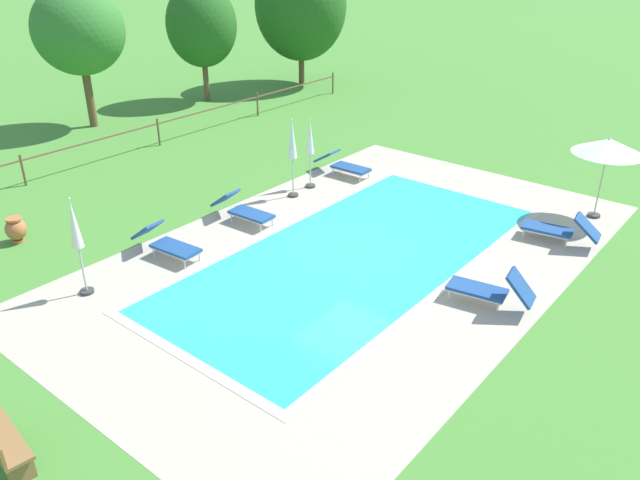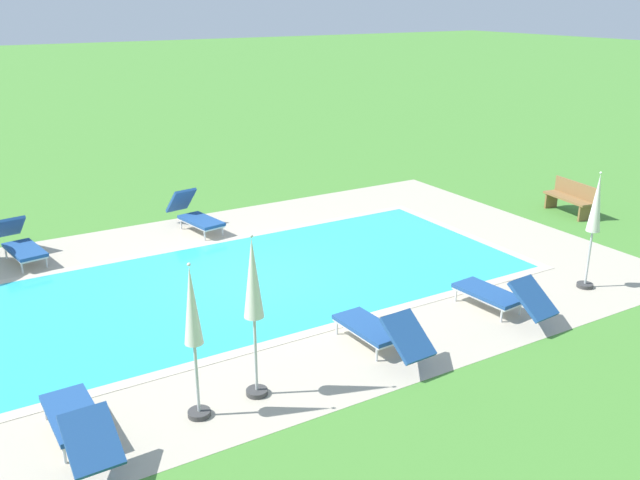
% 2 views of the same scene
% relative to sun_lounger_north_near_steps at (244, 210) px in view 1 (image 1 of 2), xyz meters
% --- Properties ---
extents(ground_plane, '(160.00, 160.00, 0.00)m').
position_rel_sun_lounger_north_near_steps_xyz_m(ground_plane, '(0.37, -3.69, -0.37)').
color(ground_plane, '#478433').
extents(pool_deck_paving, '(15.64, 9.63, 0.01)m').
position_rel_sun_lounger_north_near_steps_xyz_m(pool_deck_paving, '(0.37, -3.69, -0.37)').
color(pool_deck_paving, '#B2A893').
rests_on(pool_deck_paving, ground).
extents(swimming_pool_water, '(10.95, 4.94, 0.01)m').
position_rel_sun_lounger_north_near_steps_xyz_m(swimming_pool_water, '(0.37, -3.69, -0.37)').
color(swimming_pool_water, '#2DB7C6').
rests_on(swimming_pool_water, ground).
extents(pool_coping_rim, '(11.43, 5.42, 0.01)m').
position_rel_sun_lounger_north_near_steps_xyz_m(pool_coping_rim, '(0.37, -3.69, -0.36)').
color(pool_coping_rim, '#C0B59F').
rests_on(pool_coping_rim, ground).
extents(sun_lounger_north_near_steps, '(0.70, 2.02, 0.84)m').
position_rel_sun_lounger_north_near_steps_xyz_m(sun_lounger_north_near_steps, '(0.00, 0.00, 0.00)').
color(sun_lounger_north_near_steps, navy).
rests_on(sun_lounger_north_near_steps, ground).
extents(sun_lounger_north_mid, '(0.92, 1.96, 0.96)m').
position_rel_sun_lounger_north_near_steps_xyz_m(sun_lounger_north_mid, '(0.33, -7.38, 0.02)').
color(sun_lounger_north_mid, navy).
rests_on(sun_lounger_north_mid, ground).
extents(sun_lounger_north_far, '(0.77, 2.04, 0.84)m').
position_rel_sun_lounger_north_near_steps_xyz_m(sun_lounger_north_far, '(-2.71, 0.01, -0.00)').
color(sun_lounger_north_far, navy).
rests_on(sun_lounger_north_far, ground).
extents(sun_lounger_north_end, '(0.90, 2.04, 0.88)m').
position_rel_sun_lounger_north_near_steps_xyz_m(sun_lounger_north_end, '(4.40, -7.43, 0.01)').
color(sun_lounger_north_end, navy).
rests_on(sun_lounger_north_end, ground).
extents(sun_lounger_south_near_corner, '(0.65, 2.05, 0.78)m').
position_rel_sun_lounger_north_near_steps_xyz_m(sun_lounger_south_near_corner, '(4.81, 0.08, -0.01)').
color(sun_lounger_south_near_corner, navy).
rests_on(sun_lounger_south_near_corner, ground).
extents(patio_umbrella_open_foreground, '(1.93, 1.93, 2.40)m').
position_rel_sun_lounger_north_near_steps_xyz_m(patio_umbrella_open_foreground, '(6.69, -7.67, 1.75)').
color(patio_umbrella_open_foreground, '#383838').
rests_on(patio_umbrella_open_foreground, ground).
extents(patio_umbrella_closed_row_west, '(0.32, 0.32, 2.39)m').
position_rel_sun_lounger_north_near_steps_xyz_m(patio_umbrella_closed_row_west, '(-5.07, 0.01, 1.21)').
color(patio_umbrella_closed_row_west, '#383838').
rests_on(patio_umbrella_closed_row_west, ground).
extents(patio_umbrella_closed_row_mid_west, '(0.32, 0.32, 2.30)m').
position_rel_sun_lounger_north_near_steps_xyz_m(patio_umbrella_closed_row_mid_west, '(3.24, 0.24, 1.13)').
color(patio_umbrella_closed_row_mid_west, '#383838').
rests_on(patio_umbrella_closed_row_mid_west, ground).
extents(patio_umbrella_closed_row_centre, '(0.32, 0.32, 2.50)m').
position_rel_sun_lounger_north_near_steps_xyz_m(patio_umbrella_closed_row_centre, '(2.31, 0.16, 1.32)').
color(patio_umbrella_closed_row_centre, '#383838').
rests_on(patio_umbrella_closed_row_centre, ground).
extents(terracotta_urn_near_fence, '(0.55, 0.55, 0.70)m').
position_rel_sun_lounger_north_near_steps_xyz_m(terracotta_urn_near_fence, '(-4.75, 3.78, 0.01)').
color(terracotta_urn_near_fence, '#B7663D').
rests_on(terracotta_urn_near_fence, ground).
extents(perimeter_fence, '(27.16, 0.08, 1.05)m').
position_rel_sun_lounger_north_near_steps_xyz_m(perimeter_fence, '(0.18, 7.55, 0.36)').
color(perimeter_fence, brown).
rests_on(perimeter_fence, ground).
extents(tree_west_mid, '(4.67, 4.67, 6.69)m').
position_rel_sun_lounger_north_near_steps_xyz_m(tree_west_mid, '(14.30, 10.12, 3.59)').
color(tree_west_mid, brown).
rests_on(tree_west_mid, ground).
extents(tree_centre, '(3.25, 3.25, 5.43)m').
position_rel_sun_lounger_north_near_steps_xyz_m(tree_centre, '(8.75, 11.40, 3.13)').
color(tree_centre, brown).
rests_on(tree_centre, ground).
extents(tree_east_mid, '(3.61, 3.61, 5.67)m').
position_rel_sun_lounger_north_near_steps_xyz_m(tree_east_mid, '(2.76, 11.81, 3.52)').
color(tree_east_mid, brown).
rests_on(tree_east_mid, ground).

